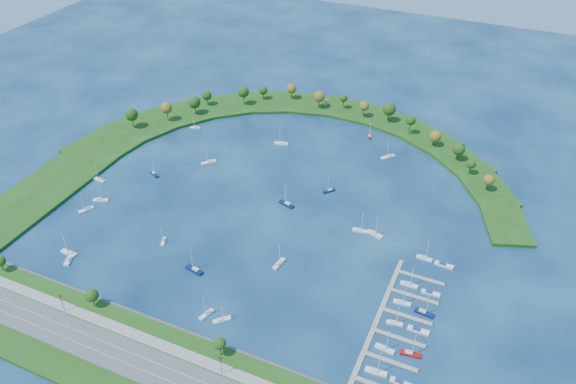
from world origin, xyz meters
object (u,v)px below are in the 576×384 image
at_px(docked_boat_8, 409,284).
at_px(moored_boat_3, 86,209).
at_px(moored_boat_12, 101,200).
at_px(moored_boat_7, 370,136).
at_px(harbor_tower, 326,102).
at_px(moored_boat_19, 287,204).
at_px(moored_boat_2, 194,269).
at_px(moored_boat_9, 375,234).
at_px(moored_boat_8, 99,179).
at_px(moored_boat_15, 388,156).
at_px(docked_boat_9, 430,293).
at_px(docked_boat_5, 418,330).
at_px(moored_boat_11, 209,162).
at_px(moored_boat_6, 222,319).
at_px(docked_boat_1, 401,383).
at_px(docked_boat_0, 376,371).
at_px(docked_boat_3, 411,353).
at_px(docked_boat_4, 395,323).
at_px(moored_boat_0, 329,190).
at_px(docked_boat_10, 424,258).
at_px(docked_boat_6, 402,302).
at_px(moored_boat_13, 69,259).
at_px(moored_boat_16, 69,252).
at_px(docked_boat_11, 444,265).
at_px(moored_boat_18, 195,127).
at_px(moored_boat_1, 360,230).
at_px(moored_boat_10, 163,241).
at_px(moored_boat_14, 281,143).
at_px(moored_boat_17, 154,174).
at_px(docked_boat_7, 424,312).
at_px(moored_boat_5, 206,314).
at_px(dock_system, 394,324).
at_px(moored_boat_4, 279,263).

bearing_deg(docked_boat_8, moored_boat_3, -175.69).
bearing_deg(moored_boat_12, moored_boat_7, 24.49).
bearing_deg(harbor_tower, moored_boat_12, -115.53).
distance_m(moored_boat_7, moored_boat_19, 93.68).
relative_size(moored_boat_2, moored_boat_9, 1.10).
distance_m(moored_boat_12, docked_boat_8, 176.49).
height_order(moored_boat_8, moored_boat_15, moored_boat_15).
bearing_deg(docked_boat_9, docked_boat_5, -93.45).
bearing_deg(moored_boat_11, moored_boat_6, 74.71).
xyz_separation_m(moored_boat_11, docked_boat_1, (150.81, -106.81, -0.30)).
relative_size(moored_boat_9, docked_boat_0, 1.00).
xyz_separation_m(moored_boat_7, moored_boat_8, (-131.67, -115.49, 0.03)).
xyz_separation_m(docked_boat_1, docked_boat_3, (0.04, 15.31, 0.26)).
xyz_separation_m(docked_boat_4, docked_boat_9, (10.44, 24.23, -0.23)).
xyz_separation_m(moored_boat_0, docked_boat_10, (63.65, -34.10, 0.02)).
height_order(docked_boat_0, docked_boat_6, docked_boat_0).
distance_m(moored_boat_13, moored_boat_16, 4.92).
distance_m(moored_boat_7, docked_boat_11, 126.68).
bearing_deg(moored_boat_11, docked_boat_8, 110.89).
bearing_deg(moored_boat_18, docked_boat_3, 122.35).
relative_size(moored_boat_11, docked_boat_5, 1.47).
xyz_separation_m(moored_boat_1, moored_boat_10, (-90.08, -49.65, -0.06)).
distance_m(moored_boat_14, docked_boat_5, 167.18).
height_order(moored_boat_17, docked_boat_9, moored_boat_17).
distance_m(moored_boat_6, moored_boat_9, 94.66).
height_order(moored_boat_3, moored_boat_15, moored_boat_15).
bearing_deg(docked_boat_8, docked_boat_7, -54.82).
relative_size(moored_boat_9, docked_boat_3, 1.02).
xyz_separation_m(moored_boat_10, moored_boat_12, (-52.84, 15.05, 0.07)).
xyz_separation_m(moored_boat_12, moored_boat_18, (4.87, 93.28, -0.06)).
bearing_deg(moored_boat_5, moored_boat_13, -74.74).
xyz_separation_m(moored_boat_2, moored_boat_19, (19.25, 66.34, -0.02)).
xyz_separation_m(moored_boat_9, docked_boat_1, (36.06, -82.77, -0.27)).
distance_m(moored_boat_3, docked_boat_10, 184.05).
height_order(harbor_tower, docked_boat_9, harbor_tower).
bearing_deg(moored_boat_2, moored_boat_5, 144.71).
relative_size(moored_boat_5, moored_boat_16, 0.85).
height_order(moored_boat_6, moored_boat_11, moored_boat_11).
bearing_deg(moored_boat_8, moored_boat_9, -166.36).
height_order(moored_boat_14, docked_boat_10, moored_boat_14).
bearing_deg(dock_system, docked_boat_0, -89.57).
distance_m(moored_boat_6, docked_boat_4, 75.88).
bearing_deg(docked_boat_9, moored_boat_13, -166.71).
distance_m(docked_boat_7, docked_boat_8, 17.77).
bearing_deg(moored_boat_10, harbor_tower, 149.84).
height_order(dock_system, moored_boat_18, moored_boat_18).
height_order(moored_boat_0, moored_boat_17, moored_boat_17).
height_order(docked_boat_7, docked_boat_8, docked_boat_7).
xyz_separation_m(moored_boat_4, moored_boat_11, (-78.38, 64.99, 0.04)).
bearing_deg(moored_boat_3, moored_boat_18, -154.42).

